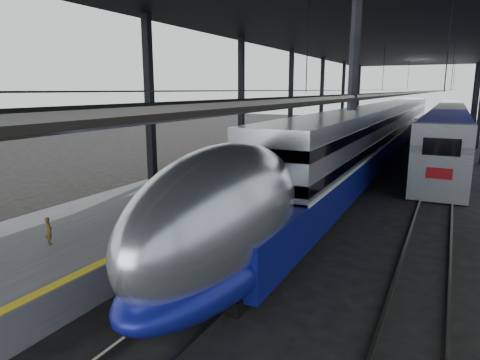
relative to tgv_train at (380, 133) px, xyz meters
The scene contains 8 objects.
ground 25.68m from the tgv_train, 94.48° to the right, with size 160.00×160.00×0.00m, color black.
platform 7.94m from the tgv_train, 134.86° to the right, with size 6.00×80.00×1.00m, color #4C4C4F.
yellow_strip 6.23m from the tgv_train, 116.04° to the right, with size 0.30×80.00×0.01m, color gold.
rails 6.36m from the tgv_train, 65.66° to the right, with size 6.52×80.00×0.16m.
canopy 9.01m from the tgv_train, 91.03° to the right, with size 18.00×75.00×9.47m.
tgv_train is the anchor object (origin of this frame).
second_train 13.51m from the tgv_train, 68.28° to the left, with size 2.84×56.05×3.90m.
child 29.43m from the tgv_train, 100.00° to the right, with size 0.31×0.20×0.84m, color #4E381A.
Camera 1 is at (7.37, -11.78, 5.53)m, focal length 32.00 mm.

